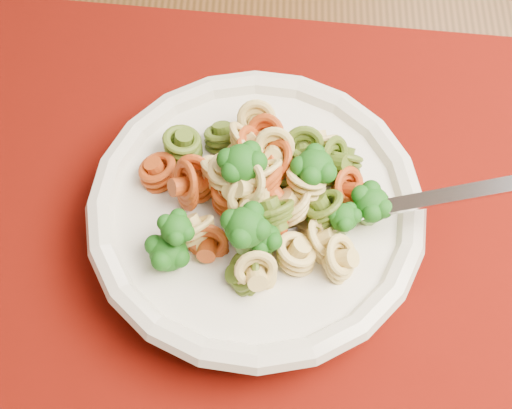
% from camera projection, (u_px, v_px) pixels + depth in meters
% --- Properties ---
extents(dining_table, '(1.51, 1.18, 0.74)m').
position_uv_depth(dining_table, '(305.00, 152.00, 0.69)').
color(dining_table, '#533217').
rests_on(dining_table, ground).
extents(placemat, '(0.57, 0.48, 0.00)m').
position_uv_depth(placemat, '(251.00, 210.00, 0.54)').
color(placemat, '#640B04').
rests_on(placemat, dining_table).
extents(pasta_bowl, '(0.24, 0.24, 0.05)m').
position_uv_depth(pasta_bowl, '(256.00, 213.00, 0.50)').
color(pasta_bowl, silver).
rests_on(pasta_bowl, placemat).
extents(pasta_broccoli_heap, '(0.20, 0.20, 0.06)m').
position_uv_depth(pasta_broccoli_heap, '(256.00, 200.00, 0.49)').
color(pasta_broccoli_heap, '#E0CC6E').
rests_on(pasta_broccoli_heap, pasta_bowl).
extents(fork, '(0.18, 0.08, 0.08)m').
position_uv_depth(fork, '(316.00, 220.00, 0.48)').
color(fork, silver).
rests_on(fork, pasta_bowl).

